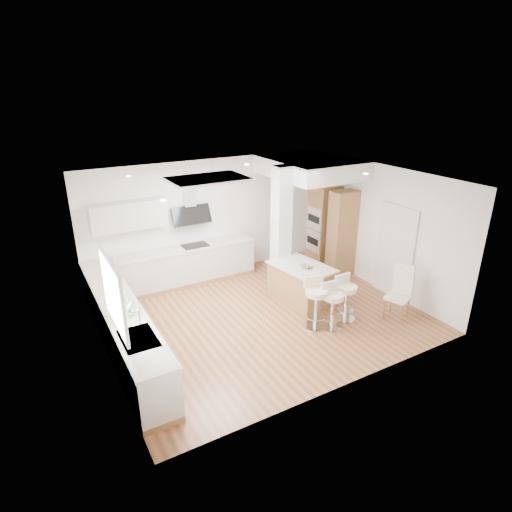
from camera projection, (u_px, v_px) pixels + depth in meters
ground at (261, 316)px, 8.70m from camera, size 6.00×6.00×0.00m
ceiling at (261, 316)px, 8.70m from camera, size 6.00×5.00×0.02m
wall_back at (209, 218)px, 10.18m from camera, size 6.00×0.04×2.80m
wall_left at (99, 286)px, 6.79m from camera, size 0.04×5.00×2.80m
wall_right at (378, 227)px, 9.54m from camera, size 0.04×5.00×2.80m
skylight at (208, 179)px, 7.77m from camera, size 4.10×2.10×0.06m
window_left at (112, 291)px, 5.98m from camera, size 0.06×1.28×1.07m
doorway_right at (395, 253)px, 9.20m from camera, size 0.05×1.00×2.10m
counter_left at (122, 326)px, 7.47m from camera, size 0.63×4.50×1.35m
counter_back at (178, 257)px, 9.81m from camera, size 3.62×0.63×2.50m
pillar at (281, 229)px, 9.41m from camera, size 0.35×0.35×2.80m
soffit at (310, 167)px, 9.81m from camera, size 1.78×2.20×0.40m
oven_column at (330, 229)px, 10.52m from camera, size 0.63×1.21×2.10m
peninsula at (301, 283)px, 9.15m from camera, size 1.08×1.47×0.89m
bar_stool_a at (316, 300)px, 8.12m from camera, size 0.53×0.53×1.01m
bar_stool_b at (332, 304)px, 8.10m from camera, size 0.43×0.43×0.92m
bar_stool_c at (346, 295)px, 8.40m from camera, size 0.43×0.43×0.93m
dining_chair at (400, 289)px, 8.49m from camera, size 0.56×0.56×1.11m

